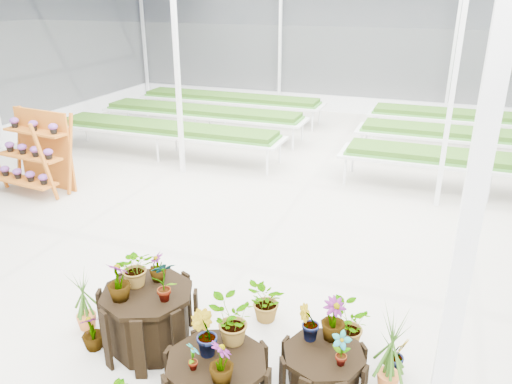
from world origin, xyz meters
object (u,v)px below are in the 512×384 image
(plinth_low, at_px, (323,368))
(shelf_rack, at_px, (31,154))
(plinth_tall, at_px, (149,319))
(plinth_mid, at_px, (217,382))

(plinth_low, xyz_separation_m, shelf_rack, (-7.40, 3.58, 0.68))
(plinth_tall, height_order, plinth_mid, plinth_tall)
(plinth_tall, relative_size, plinth_low, 1.22)
(plinth_mid, height_order, plinth_low, plinth_mid)
(plinth_tall, xyz_separation_m, shelf_rack, (-5.20, 3.68, 0.49))
(plinth_mid, bearing_deg, plinth_low, 34.99)
(plinth_tall, xyz_separation_m, plinth_low, (2.20, 0.10, -0.18))
(plinth_tall, bearing_deg, shelf_rack, 144.70)
(shelf_rack, bearing_deg, plinth_tall, -28.97)
(plinth_low, bearing_deg, plinth_mid, -145.01)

